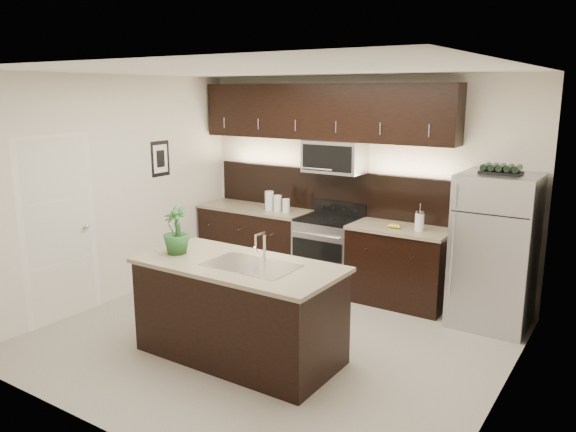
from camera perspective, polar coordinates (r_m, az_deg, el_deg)
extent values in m
plane|color=gray|center=(5.95, -1.87, -12.35)|extent=(4.50, 4.50, 0.00)
cube|color=beige|center=(7.21, 7.21, 3.26)|extent=(4.50, 0.02, 2.70)
cube|color=beige|center=(4.10, -18.32, -4.45)|extent=(4.50, 0.02, 2.70)
cube|color=beige|center=(7.03, -17.16, 2.56)|extent=(0.02, 4.00, 2.70)
cube|color=beige|center=(4.64, 21.45, -2.74)|extent=(0.02, 4.00, 2.70)
cube|color=white|center=(5.40, -2.08, 14.64)|extent=(4.50, 4.00, 0.02)
cube|color=silver|center=(6.61, -22.16, -1.44)|extent=(0.04, 0.80, 2.02)
sphere|color=silver|center=(6.77, -19.80, -1.02)|extent=(0.06, 0.06, 0.06)
cube|color=black|center=(7.48, -12.83, 5.70)|extent=(0.01, 0.32, 0.46)
cube|color=white|center=(7.47, -12.81, 5.69)|extent=(0.00, 0.24, 0.36)
cube|color=black|center=(7.87, -3.28, -2.59)|extent=(1.57, 0.62, 0.90)
cube|color=black|center=(6.87, 11.21, -5.09)|extent=(1.16, 0.62, 0.90)
cube|color=#B2B2B7|center=(7.26, 4.16, -3.91)|extent=(0.76, 0.62, 0.90)
cube|color=black|center=(7.14, 4.22, -0.33)|extent=(0.76, 0.60, 0.03)
cube|color=tan|center=(7.76, -3.32, 0.76)|extent=(1.59, 0.65, 0.04)
cube|color=tan|center=(6.74, 11.37, -1.28)|extent=(1.18, 0.65, 0.04)
cube|color=black|center=(7.43, 3.98, 2.58)|extent=(3.49, 0.02, 0.56)
cube|color=#B2B2B7|center=(7.10, 4.76, 6.02)|extent=(0.76, 0.40, 0.40)
cube|color=black|center=(7.19, 3.51, 10.52)|extent=(3.49, 0.33, 0.70)
cube|color=black|center=(5.43, -4.95, -9.71)|extent=(1.90, 0.90, 0.90)
cube|color=tan|center=(5.27, -5.05, -4.97)|extent=(1.96, 0.96, 0.04)
cube|color=silver|center=(5.18, -3.74, -4.98)|extent=(0.84, 0.50, 0.01)
cylinder|color=silver|center=(5.31, -2.40, -3.24)|extent=(0.03, 0.03, 0.24)
cylinder|color=silver|center=(5.21, -2.86, -1.83)|extent=(0.02, 0.14, 0.02)
cylinder|color=silver|center=(5.17, -3.31, -2.53)|extent=(0.02, 0.02, 0.10)
cube|color=#B2B2B7|center=(6.40, 20.22, -3.37)|extent=(0.80, 0.72, 1.66)
cube|color=black|center=(6.23, 20.81, 4.14)|extent=(0.41, 0.25, 0.03)
cylinder|color=black|center=(6.26, 19.45, 4.73)|extent=(0.07, 0.23, 0.07)
cylinder|color=black|center=(6.24, 20.15, 4.66)|extent=(0.07, 0.23, 0.07)
cylinder|color=black|center=(6.23, 20.85, 4.59)|extent=(0.07, 0.23, 0.07)
cylinder|color=black|center=(6.21, 21.55, 4.51)|extent=(0.07, 0.23, 0.07)
cylinder|color=black|center=(6.20, 22.26, 4.44)|extent=(0.07, 0.23, 0.07)
imported|color=#225321|center=(5.60, -11.31, -1.40)|extent=(0.31, 0.31, 0.47)
cylinder|color=silver|center=(7.53, -1.91, 1.57)|extent=(0.12, 0.12, 0.26)
cylinder|color=silver|center=(7.45, -1.07, 1.29)|extent=(0.11, 0.11, 0.21)
cylinder|color=silver|center=(7.37, -0.20, 1.04)|extent=(0.10, 0.10, 0.18)
cylinder|color=silver|center=(6.59, 13.21, -0.59)|extent=(0.10, 0.10, 0.21)
cylinder|color=silver|center=(6.56, 13.26, 0.37)|extent=(0.11, 0.11, 0.02)
cylinder|color=silver|center=(6.55, 13.28, 0.82)|extent=(0.01, 0.01, 0.08)
ellipsoid|color=gold|center=(6.69, 10.47, -0.95)|extent=(0.17, 0.13, 0.05)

